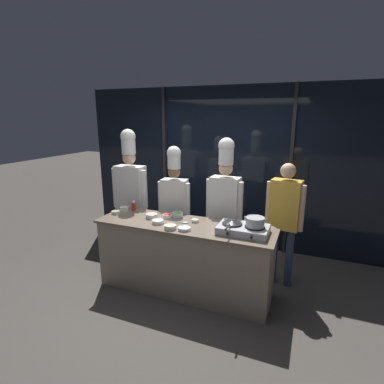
# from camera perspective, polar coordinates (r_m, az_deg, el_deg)

# --- Properties ---
(ground_plane) EXTENTS (24.00, 24.00, 0.00)m
(ground_plane) POSITION_cam_1_polar(r_m,az_deg,el_deg) (4.16, -1.36, -17.93)
(ground_plane) COLOR #47423D
(window_wall_back) EXTENTS (5.16, 0.09, 2.70)m
(window_wall_back) POSITION_cam_1_polar(r_m,az_deg,el_deg) (5.16, 5.97, 4.57)
(window_wall_back) COLOR black
(window_wall_back) RESTS_ON ground_plane
(demo_counter) EXTENTS (2.26, 0.67, 0.91)m
(demo_counter) POSITION_cam_1_polar(r_m,az_deg,el_deg) (3.94, -1.40, -12.29)
(demo_counter) COLOR gray
(demo_counter) RESTS_ON ground_plane
(portable_stove) EXTENTS (0.57, 0.38, 0.10)m
(portable_stove) POSITION_cam_1_polar(r_m,az_deg,el_deg) (3.50, 9.72, -7.01)
(portable_stove) COLOR #B2B5BA
(portable_stove) RESTS_ON demo_counter
(frying_pan) EXTENTS (0.23, 0.41, 0.04)m
(frying_pan) POSITION_cam_1_polar(r_m,az_deg,el_deg) (3.49, 7.65, -5.72)
(frying_pan) COLOR #232326
(frying_pan) RESTS_ON portable_stove
(stock_pot) EXTENTS (0.24, 0.21, 0.11)m
(stock_pot) POSITION_cam_1_polar(r_m,az_deg,el_deg) (3.44, 11.94, -5.54)
(stock_pot) COLOR #B7BABF
(stock_pot) RESTS_ON portable_stove
(squeeze_bottle_chili) EXTENTS (0.06, 0.06, 0.15)m
(squeeze_bottle_chili) POSITION_cam_1_polar(r_m,az_deg,el_deg) (4.33, -11.05, -2.52)
(squeeze_bottle_chili) COLOR red
(squeeze_bottle_chili) RESTS_ON demo_counter
(prep_bowl_shrimp) EXTENTS (0.16, 0.16, 0.06)m
(prep_bowl_shrimp) POSITION_cam_1_polar(r_m,az_deg,el_deg) (3.99, -7.71, -4.44)
(prep_bowl_shrimp) COLOR white
(prep_bowl_shrimp) RESTS_ON demo_counter
(prep_bowl_chicken) EXTENTS (0.15, 0.15, 0.05)m
(prep_bowl_chicken) POSITION_cam_1_polar(r_m,az_deg,el_deg) (3.58, -4.16, -6.60)
(prep_bowl_chicken) COLOR white
(prep_bowl_chicken) RESTS_ON demo_counter
(prep_bowl_mushrooms) EXTENTS (0.11, 0.11, 0.04)m
(prep_bowl_mushrooms) POSITION_cam_1_polar(r_m,az_deg,el_deg) (4.24, -14.30, -3.72)
(prep_bowl_mushrooms) COLOR white
(prep_bowl_mushrooms) RESTS_ON demo_counter
(prep_bowl_noodles) EXTENTS (0.12, 0.12, 0.05)m
(prep_bowl_noodles) POSITION_cam_1_polar(r_m,az_deg,el_deg) (4.36, -12.73, -3.06)
(prep_bowl_noodles) COLOR white
(prep_bowl_noodles) RESTS_ON demo_counter
(prep_bowl_scallions) EXTENTS (0.14, 0.14, 0.06)m
(prep_bowl_scallions) POSITION_cam_1_polar(r_m,az_deg,el_deg) (4.00, -2.76, -4.25)
(prep_bowl_scallions) COLOR white
(prep_bowl_scallions) RESTS_ON demo_counter
(prep_bowl_rice) EXTENTS (0.15, 0.15, 0.04)m
(prep_bowl_rice) POSITION_cam_1_polar(r_m,az_deg,el_deg) (3.55, -1.49, -6.95)
(prep_bowl_rice) COLOR white
(prep_bowl_rice) RESTS_ON demo_counter
(prep_bowl_bean_sprouts) EXTENTS (0.15, 0.15, 0.05)m
(prep_bowl_bean_sprouts) POSITION_cam_1_polar(r_m,az_deg,el_deg) (3.78, -6.52, -5.58)
(prep_bowl_bean_sprouts) COLOR white
(prep_bowl_bean_sprouts) RESTS_ON demo_counter
(prep_bowl_ginger) EXTENTS (0.09, 0.09, 0.04)m
(prep_bowl_ginger) POSITION_cam_1_polar(r_m,az_deg,el_deg) (3.80, 0.61, -5.44)
(prep_bowl_ginger) COLOR white
(prep_bowl_ginger) RESTS_ON demo_counter
(prep_bowl_bell_pepper) EXTENTS (0.12, 0.12, 0.05)m
(prep_bowl_bell_pepper) POSITION_cam_1_polar(r_m,az_deg,el_deg) (3.95, -4.72, -4.57)
(prep_bowl_bell_pepper) COLOR white
(prep_bowl_bell_pepper) RESTS_ON demo_counter
(serving_spoon_slotted) EXTENTS (0.25, 0.13, 0.02)m
(serving_spoon_slotted) POSITION_cam_1_polar(r_m,az_deg,el_deg) (3.78, -1.80, -5.82)
(serving_spoon_slotted) COLOR #B2B5BA
(serving_spoon_slotted) RESTS_ON demo_counter
(chef_head) EXTENTS (0.59, 0.24, 2.03)m
(chef_head) POSITION_cam_1_polar(r_m,az_deg,el_deg) (4.67, -11.64, 1.04)
(chef_head) COLOR #232326
(chef_head) RESTS_ON ground_plane
(chef_sous) EXTENTS (0.49, 0.22, 1.81)m
(chef_sous) POSITION_cam_1_polar(r_m,az_deg,el_deg) (4.37, -3.35, -1.02)
(chef_sous) COLOR #232326
(chef_sous) RESTS_ON ground_plane
(chef_line) EXTENTS (0.52, 0.23, 1.95)m
(chef_line) POSITION_cam_1_polar(r_m,az_deg,el_deg) (4.10, 6.28, -1.02)
(chef_line) COLOR #2D3856
(chef_line) RESTS_ON ground_plane
(person_guest) EXTENTS (0.48, 0.25, 1.65)m
(person_guest) POSITION_cam_1_polar(r_m,az_deg,el_deg) (4.04, 17.25, -3.74)
(person_guest) COLOR #2D3856
(person_guest) RESTS_ON ground_plane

